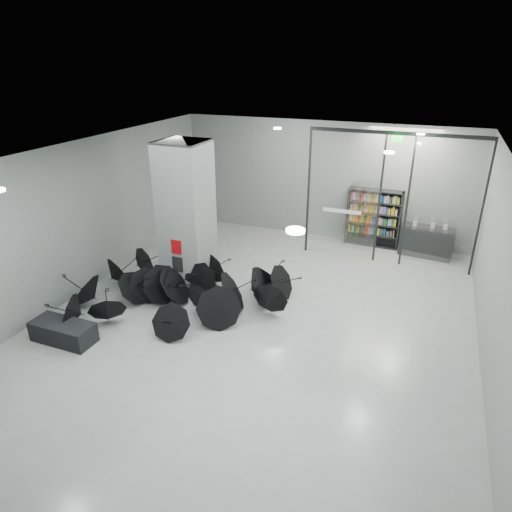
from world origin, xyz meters
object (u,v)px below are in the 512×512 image
at_px(bench, 63,332).
at_px(bookshelf, 373,218).
at_px(column, 186,216).
at_px(umbrella_cluster, 184,293).
at_px(shop_counter, 426,242).

bearing_deg(bench, bookshelf, 56.40).
bearing_deg(bench, column, 70.88).
height_order(column, umbrella_cluster, column).
relative_size(column, bench, 2.74).
distance_m(bench, shop_counter, 10.94).
height_order(bench, bookshelf, bookshelf).
relative_size(column, umbrella_cluster, 0.72).
relative_size(bench, bookshelf, 0.75).
relative_size(bench, shop_counter, 0.91).
distance_m(column, bookshelf, 6.52).
xyz_separation_m(shop_counter, umbrella_cluster, (-5.67, -5.62, -0.17)).
height_order(bookshelf, shop_counter, bookshelf).
height_order(column, shop_counter, column).
relative_size(bookshelf, umbrella_cluster, 0.35).
height_order(bookshelf, umbrella_cluster, bookshelf).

